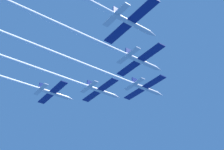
{
  "coord_description": "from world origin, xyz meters",
  "views": [
    {
      "loc": [
        62.5,
        -59.02,
        -49.82
      ],
      "look_at": [
        0.21,
        -13.72,
        -0.38
      ],
      "focal_mm": 46.85,
      "sensor_mm": 36.0,
      "label": 1
    }
  ],
  "objects": [
    {
      "name": "jet_lead",
      "position": [
        0.2,
        -22.22,
        -0.58
      ],
      "size": [
        18.66,
        71.33,
        3.09
      ],
      "color": "silver"
    },
    {
      "name": "jet_right_wing",
      "position": [
        11.54,
        -32.5,
        -0.74
      ],
      "size": [
        18.66,
        68.38,
        3.09
      ],
      "color": "silver"
    },
    {
      "name": "jet_left_wing",
      "position": [
        -10.65,
        -31.01,
        -0.14
      ],
      "size": [
        18.66,
        67.14,
        3.09
      ],
      "color": "silver"
    },
    {
      "name": "jet_left_outer",
      "position": [
        -22.19,
        -41.43,
        0.13
      ],
      "size": [
        18.66,
        63.09,
        3.09
      ],
      "color": "silver"
    }
  ]
}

